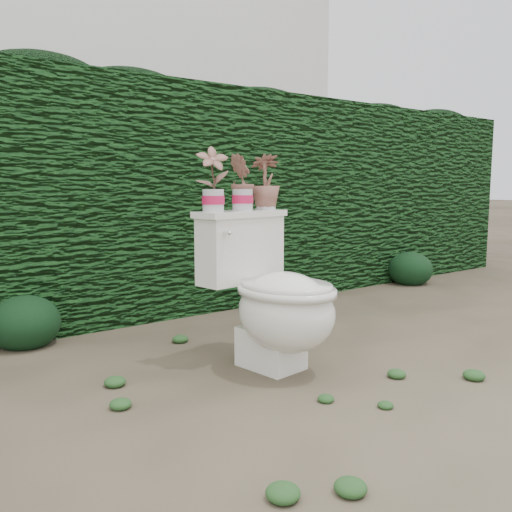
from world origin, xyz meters
TOP-DOWN VIEW (x-y plane):
  - ground at (0.00, 0.00)m, footprint 60.00×60.00m
  - hedge at (0.00, 1.60)m, footprint 8.00×1.00m
  - house_wall at (0.60, 6.00)m, footprint 8.00×3.50m
  - toilet at (-0.00, -0.07)m, footprint 0.53×0.73m
  - potted_plant_left at (-0.21, 0.14)m, footprint 0.19×0.16m
  - potted_plant_center at (-0.02, 0.17)m, footprint 0.18×0.19m
  - potted_plant_right at (0.15, 0.19)m, footprint 0.19×0.19m
  - liriope_clump_1 at (-0.89, 1.08)m, footprint 0.40×0.40m
  - liriope_clump_2 at (0.79, 1.11)m, footprint 0.31×0.31m
  - liriope_clump_3 at (2.47, 0.97)m, footprint 0.40×0.40m

SIDE VIEW (x-z plane):
  - ground at x=0.00m, z-range 0.00..0.00m
  - liriope_clump_2 at x=0.79m, z-range 0.00..0.25m
  - liriope_clump_1 at x=-0.89m, z-range 0.00..0.32m
  - liriope_clump_3 at x=2.47m, z-range 0.00..0.32m
  - toilet at x=0.00m, z-range -0.03..0.74m
  - hedge at x=0.00m, z-range 0.00..1.60m
  - potted_plant_center at x=-0.02m, z-range 0.78..1.05m
  - potted_plant_right at x=0.15m, z-range 0.78..1.05m
  - potted_plant_left at x=-0.21m, z-range 0.78..1.08m
  - house_wall at x=0.60m, z-range 0.00..4.00m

